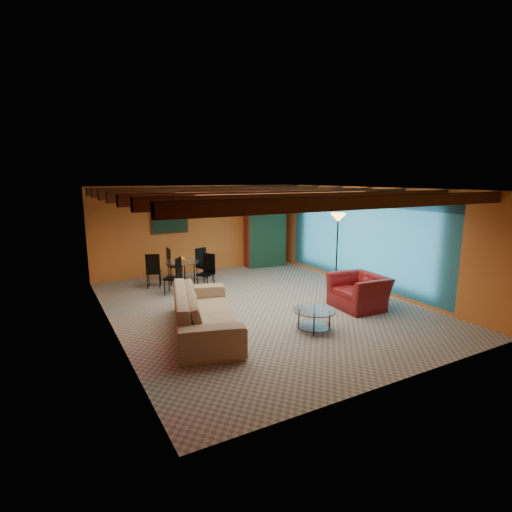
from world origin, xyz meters
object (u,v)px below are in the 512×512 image
dining_table (182,269)px  potted_plant (263,193)px  sofa (205,311)px  floor_lamp (337,251)px  armchair (359,292)px  coffee_table (314,320)px  armoire (263,233)px  vase (182,249)px

dining_table → potted_plant: size_ratio=3.88×
sofa → floor_lamp: size_ratio=1.40×
floor_lamp → potted_plant: size_ratio=4.25×
armchair → potted_plant: potted_plant is taller
sofa → potted_plant: (3.90, 4.56, 2.01)m
coffee_table → armoire: size_ratio=0.38×
dining_table → armoire: armoire is taller
coffee_table → armchair: bearing=19.5°
floor_lamp → vase: size_ratio=11.39×
floor_lamp → vase: floor_lamp is taller
vase → coffee_table: bearing=-74.2°
dining_table → coffee_table: bearing=-74.2°
sofa → armchair: 3.64m
armoire → vase: armoire is taller
potted_plant → vase: size_ratio=2.68×
coffee_table → floor_lamp: (2.34, 2.14, 0.80)m
coffee_table → armoire: (2.01, 5.51, 0.88)m
armchair → floor_lamp: (0.61, 1.53, 0.63)m
vase → armoire: bearing=20.3°
sofa → armchair: bearing=-79.1°
sofa → vase: bearing=4.9°
sofa → vase: (0.67, 3.37, 0.64)m
sofa → floor_lamp: (4.23, 1.19, 0.60)m
potted_plant → dining_table: bearing=-159.7°
armchair → coffee_table: 1.85m
armoire → potted_plant: (0.00, 0.00, 1.33)m
armchair → armoire: bearing=-179.9°
armchair → dining_table: bearing=-138.1°
vase → sofa: bearing=-101.3°
sofa → armoire: armoire is taller
coffee_table → floor_lamp: 3.27m
armchair → armoire: armoire is taller
coffee_table → armoire: armoire is taller
armoire → sofa: bearing=-121.6°
armoire → floor_lamp: (0.33, -3.37, -0.08)m
coffee_table → floor_lamp: floor_lamp is taller
sofa → potted_plant: size_ratio=5.95×
armchair → floor_lamp: size_ratio=0.58×
sofa → armchair: sofa is taller
sofa → armoire: (3.90, 4.56, 0.68)m
sofa → potted_plant: potted_plant is taller
armchair → armoire: (0.28, 4.90, 0.71)m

